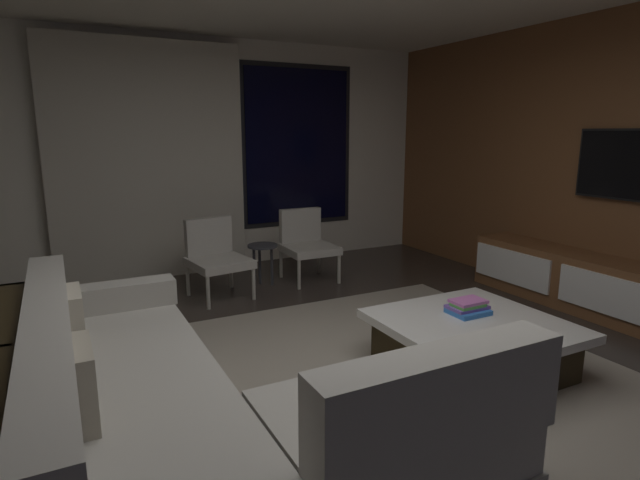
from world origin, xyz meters
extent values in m
plane|color=#332B26|center=(0.00, 0.00, 0.00)|extent=(9.20, 9.20, 0.00)
cube|color=silver|center=(0.00, 3.66, 1.35)|extent=(6.60, 0.12, 2.70)
cube|color=black|center=(1.30, 3.60, 1.45)|extent=(1.52, 0.02, 2.02)
cube|color=black|center=(1.30, 3.58, 1.45)|extent=(1.40, 0.03, 1.90)
cube|color=beige|center=(-0.55, 3.48, 1.30)|extent=(2.10, 0.12, 2.60)
cube|color=gray|center=(0.35, -0.10, 0.01)|extent=(3.20, 3.80, 0.01)
cube|color=gray|center=(-1.24, 0.09, 0.09)|extent=(0.90, 2.50, 0.18)
cube|color=#B2ADA3|center=(-1.24, 0.09, 0.30)|extent=(0.86, 2.42, 0.24)
cube|color=#B2ADA3|center=(-1.59, 0.09, 0.62)|extent=(0.20, 2.50, 0.40)
cube|color=#B2ADA3|center=(-1.24, 1.24, 0.51)|extent=(0.90, 0.20, 0.18)
cube|color=gray|center=(-0.26, -0.71, 0.09)|extent=(1.10, 0.90, 0.18)
cube|color=#B2ADA3|center=(-0.26, -0.71, 0.30)|extent=(1.07, 0.86, 0.24)
cube|color=#B2ADA3|center=(-0.26, -1.06, 0.62)|extent=(1.10, 0.20, 0.40)
cube|color=beige|center=(-1.47, 0.64, 0.58)|extent=(0.10, 0.36, 0.36)
cube|color=#B2A893|center=(-1.47, -0.21, 0.58)|extent=(0.10, 0.36, 0.36)
cube|color=#302513|center=(0.96, 0.03, 0.15)|extent=(1.00, 1.00, 0.30)
cube|color=white|center=(0.96, 0.03, 0.33)|extent=(1.16, 1.16, 0.06)
cube|color=#3477D3|center=(1.04, 0.15, 0.38)|extent=(0.26, 0.21, 0.03)
cube|color=#7453B3|center=(1.04, 0.17, 0.40)|extent=(0.28, 0.18, 0.02)
cube|color=#64BF53|center=(1.04, 0.16, 0.43)|extent=(0.22, 0.15, 0.02)
cube|color=#CE6FBD|center=(1.05, 0.17, 0.45)|extent=(0.24, 0.17, 0.02)
cylinder|color=#B2ADA0|center=(1.18, 2.27, 0.18)|extent=(0.04, 0.04, 0.36)
cylinder|color=#B2ADA0|center=(0.70, 2.28, 0.18)|extent=(0.04, 0.04, 0.36)
cylinder|color=#B2ADA0|center=(1.18, 2.77, 0.18)|extent=(0.04, 0.04, 0.36)
cylinder|color=#B2ADA0|center=(0.70, 2.78, 0.18)|extent=(0.04, 0.04, 0.36)
cube|color=#B2ADA3|center=(0.94, 2.53, 0.36)|extent=(0.55, 0.57, 0.08)
cube|color=#B2ADA3|center=(0.94, 2.77, 0.59)|extent=(0.49, 0.09, 0.38)
cylinder|color=#B2ADA0|center=(0.15, 2.17, 0.18)|extent=(0.04, 0.04, 0.36)
cylinder|color=#B2ADA0|center=(-0.32, 2.10, 0.18)|extent=(0.04, 0.04, 0.36)
cylinder|color=#B2ADA0|center=(0.08, 2.67, 0.18)|extent=(0.04, 0.04, 0.36)
cylinder|color=#B2ADA0|center=(-0.39, 2.60, 0.18)|extent=(0.04, 0.04, 0.36)
cube|color=#B2ADA3|center=(-0.12, 2.39, 0.36)|extent=(0.62, 0.63, 0.08)
cube|color=#B2ADA3|center=(-0.15, 2.62, 0.59)|extent=(0.49, 0.15, 0.38)
cylinder|color=#333338|center=(0.30, 2.55, 0.23)|extent=(0.03, 0.03, 0.46)
cylinder|color=#333338|center=(0.50, 2.55, 0.23)|extent=(0.03, 0.03, 0.46)
cylinder|color=#333338|center=(0.40, 2.65, 0.23)|extent=(0.03, 0.03, 0.46)
cylinder|color=#333338|center=(0.40, 2.55, 0.45)|extent=(0.32, 0.32, 0.02)
cube|color=brown|center=(2.78, 0.10, 0.26)|extent=(0.44, 3.10, 0.52)
cube|color=white|center=(2.55, 0.10, 0.29)|extent=(0.02, 0.93, 0.33)
cube|color=white|center=(2.55, 1.15, 0.29)|extent=(0.02, 0.93, 0.33)
cube|color=black|center=(2.95, 0.25, 1.35)|extent=(0.04, 1.07, 0.62)
cube|color=black|center=(2.95, 0.25, 1.35)|extent=(0.05, 1.03, 0.58)
camera|label=1|loc=(-1.50, -2.44, 1.63)|focal=28.82mm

